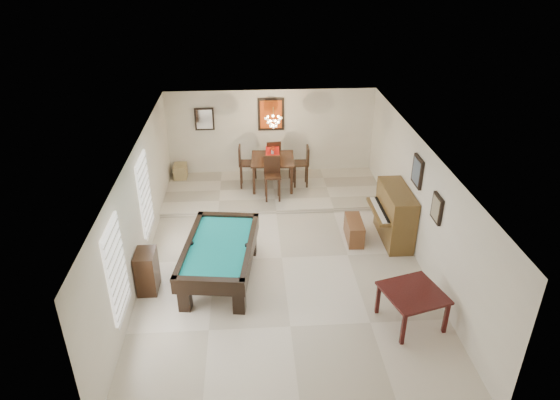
{
  "coord_description": "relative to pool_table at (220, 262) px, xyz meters",
  "views": [
    {
      "loc": [
        -0.67,
        -9.29,
        6.36
      ],
      "look_at": [
        0.0,
        0.6,
        1.15
      ],
      "focal_mm": 32.0,
      "sensor_mm": 36.0,
      "label": 1
    }
  ],
  "objects": [
    {
      "name": "wall_front",
      "position": [
        1.33,
        -3.81,
        0.88
      ],
      "size": [
        6.0,
        0.04,
        2.6
      ],
      "primitive_type": "cube",
      "color": "silver",
      "rests_on": "ground_plane"
    },
    {
      "name": "flower_vase",
      "position": [
        1.31,
        4.14,
        0.78
      ],
      "size": [
        0.13,
        0.13,
        0.21
      ],
      "primitive_type": null,
      "rotation": [
        0.0,
        0.0,
        0.08
      ],
      "color": "#B12E0F",
      "rests_on": "dining_table"
    },
    {
      "name": "piano_bench",
      "position": [
        3.09,
        1.35,
        -0.16
      ],
      "size": [
        0.39,
        0.93,
        0.51
      ],
      "primitive_type": "cube",
      "rotation": [
        0.0,
        0.0,
        -0.04
      ],
      "color": "brown",
      "rests_on": "ground_plane"
    },
    {
      "name": "right_picture_upper",
      "position": [
        4.29,
        0.99,
        1.48
      ],
      "size": [
        0.06,
        0.55,
        0.65
      ],
      "primitive_type": "cube",
      "color": "slate",
      "rests_on": "wall_right"
    },
    {
      "name": "back_painting",
      "position": [
        1.33,
        5.15,
        1.48
      ],
      "size": [
        0.75,
        0.06,
        0.95
      ],
      "primitive_type": "cube",
      "color": "#D84C14",
      "rests_on": "wall_back"
    },
    {
      "name": "dining_chair_north",
      "position": [
        1.36,
        4.87,
        0.25
      ],
      "size": [
        0.45,
        0.45,
        1.11
      ],
      "primitive_type": null,
      "rotation": [
        0.0,
        0.0,
        3.25
      ],
      "color": "black",
      "rests_on": "dining_step"
    },
    {
      "name": "pool_table",
      "position": [
        0.0,
        0.0,
        0.0
      ],
      "size": [
        1.68,
        2.67,
        0.84
      ],
      "primitive_type": null,
      "rotation": [
        0.0,
        0.0,
        -0.13
      ],
      "color": "black",
      "rests_on": "ground_plane"
    },
    {
      "name": "corner_bench",
      "position": [
        -1.35,
        4.87,
        -0.09
      ],
      "size": [
        0.37,
        0.46,
        0.41
      ],
      "primitive_type": "cube",
      "rotation": [
        0.0,
        0.0,
        0.0
      ],
      "color": "tan",
      "rests_on": "dining_step"
    },
    {
      "name": "window_left_rear",
      "position": [
        -1.64,
        1.29,
        0.98
      ],
      "size": [
        0.06,
        1.0,
        1.7
      ],
      "primitive_type": "cube",
      "color": "white",
      "rests_on": "wall_left"
    },
    {
      "name": "dining_table",
      "position": [
        1.31,
        4.14,
        0.19
      ],
      "size": [
        1.23,
        1.23,
        0.97
      ],
      "primitive_type": null,
      "rotation": [
        0.0,
        0.0,
        -0.05
      ],
      "color": "black",
      "rests_on": "dining_step"
    },
    {
      "name": "upright_piano",
      "position": [
        3.87,
        1.33,
        0.23
      ],
      "size": [
        0.87,
        1.55,
        1.29
      ],
      "primitive_type": null,
      "color": "brown",
      "rests_on": "ground_plane"
    },
    {
      "name": "wall_left",
      "position": [
        -1.67,
        0.69,
        0.88
      ],
      "size": [
        0.04,
        9.0,
        2.6
      ],
      "primitive_type": "cube",
      "color": "silver",
      "rests_on": "ground_plane"
    },
    {
      "name": "right_picture_lower",
      "position": [
        4.29,
        -0.31,
        1.28
      ],
      "size": [
        0.06,
        0.45,
        0.55
      ],
      "primitive_type": "cube",
      "color": "gray",
      "rests_on": "wall_right"
    },
    {
      "name": "wall_back",
      "position": [
        1.33,
        5.19,
        0.88
      ],
      "size": [
        6.0,
        0.04,
        2.6
      ],
      "primitive_type": "cube",
      "color": "silver",
      "rests_on": "ground_plane"
    },
    {
      "name": "wall_right",
      "position": [
        4.33,
        0.69,
        0.88
      ],
      "size": [
        0.04,
        9.0,
        2.6
      ],
      "primitive_type": "cube",
      "color": "silver",
      "rests_on": "ground_plane"
    },
    {
      "name": "dining_chair_south",
      "position": [
        1.27,
        3.34,
        0.29
      ],
      "size": [
        0.44,
        0.44,
        1.17
      ],
      "primitive_type": null,
      "rotation": [
        0.0,
        0.0,
        0.01
      ],
      "color": "black",
      "rests_on": "dining_step"
    },
    {
      "name": "chandelier",
      "position": [
        1.33,
        3.89,
        1.78
      ],
      "size": [
        0.44,
        0.44,
        0.6
      ],
      "primitive_type": null,
      "color": "#FFE5B2",
      "rests_on": "ceiling"
    },
    {
      "name": "ceiling",
      "position": [
        1.33,
        0.69,
        2.18
      ],
      "size": [
        6.0,
        9.0,
        0.04
      ],
      "primitive_type": "cube",
      "color": "white",
      "rests_on": "wall_back"
    },
    {
      "name": "dining_chair_east",
      "position": [
        2.1,
        4.15,
        0.28
      ],
      "size": [
        0.44,
        0.44,
        1.15
      ],
      "primitive_type": null,
      "rotation": [
        0.0,
        0.0,
        -1.59
      ],
      "color": "black",
      "rests_on": "dining_step"
    },
    {
      "name": "square_table",
      "position": [
        3.56,
        -1.58,
        -0.07
      ],
      "size": [
        1.25,
        1.25,
        0.7
      ],
      "primitive_type": null,
      "rotation": [
        0.0,
        0.0,
        0.28
      ],
      "color": "black",
      "rests_on": "ground_plane"
    },
    {
      "name": "dining_chair_west",
      "position": [
        0.61,
        4.18,
        0.3
      ],
      "size": [
        0.46,
        0.46,
        1.2
      ],
      "primitive_type": null,
      "rotation": [
        0.0,
        0.0,
        1.53
      ],
      "color": "black",
      "rests_on": "dining_step"
    },
    {
      "name": "dining_step",
      "position": [
        1.33,
        3.94,
        -0.36
      ],
      "size": [
        6.0,
        2.5,
        0.12
      ],
      "primitive_type": "cube",
      "color": "beige",
      "rests_on": "ground_plane"
    },
    {
      "name": "window_left_front",
      "position": [
        -1.64,
        -1.51,
        0.98
      ],
      "size": [
        0.06,
        1.0,
        1.7
      ],
      "primitive_type": "cube",
      "color": "white",
      "rests_on": "wall_left"
    },
    {
      "name": "ground_plane",
      "position": [
        1.33,
        0.69,
        -0.43
      ],
      "size": [
        6.0,
        9.0,
        0.02
      ],
      "primitive_type": "cube",
      "color": "beige"
    },
    {
      "name": "back_mirror",
      "position": [
        -0.57,
        5.15,
        1.38
      ],
      "size": [
        0.55,
        0.06,
        0.65
      ],
      "primitive_type": "cube",
      "color": "white",
      "rests_on": "wall_back"
    },
    {
      "name": "apothecary_chest",
      "position": [
        -1.45,
        -0.25,
        0.02
      ],
      "size": [
        0.39,
        0.59,
        0.88
      ],
      "primitive_type": "cube",
      "color": "black",
      "rests_on": "ground_plane"
    }
  ]
}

